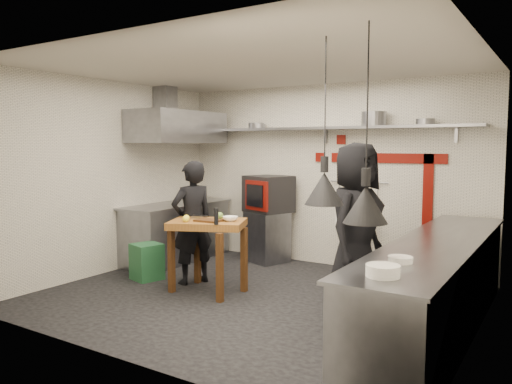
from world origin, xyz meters
The scene contains 47 objects.
floor centered at (0.00, 0.00, 0.00)m, with size 5.00×5.00×0.00m, color black.
ceiling centered at (0.00, 0.00, 2.80)m, with size 5.00×5.00×0.00m, color beige.
wall_back centered at (0.00, 2.10, 1.40)m, with size 5.00×0.04×2.80m, color beige.
wall_front centered at (0.00, -2.10, 1.40)m, with size 5.00×0.04×2.80m, color beige.
wall_left centered at (-2.50, 0.00, 1.40)m, with size 0.04×4.20×2.80m, color beige.
wall_right centered at (2.50, 0.00, 1.40)m, with size 0.04×4.20×2.80m, color beige.
red_band_horiz centered at (0.95, 2.08, 1.68)m, with size 1.70×0.02×0.14m, color #680D07.
red_band_vert centered at (1.55, 2.08, 1.20)m, with size 0.14×0.02×1.10m, color #680D07.
red_tile_a centered at (0.25, 2.08, 1.95)m, with size 0.14×0.02×0.14m, color #680D07.
red_tile_b centered at (-0.10, 2.08, 1.68)m, with size 0.14×0.02×0.14m, color #680D07.
back_shelf centered at (0.00, 1.92, 2.12)m, with size 4.60×0.34×0.04m, color slate.
shelf_bracket_left centered at (-1.90, 2.07, 2.02)m, with size 0.04×0.06×0.24m, color slate.
shelf_bracket_mid centered at (0.00, 2.07, 2.02)m, with size 0.04×0.06×0.24m, color slate.
shelf_bracket_right centered at (1.90, 2.07, 2.02)m, with size 0.04×0.06×0.24m, color slate.
pan_far_left centered at (-1.17, 1.92, 2.19)m, with size 0.25×0.25×0.09m, color slate.
pan_mid_left centered at (-1.14, 1.92, 2.18)m, with size 0.25×0.25×0.07m, color slate.
stock_pot centered at (0.81, 1.92, 2.24)m, with size 0.35×0.35×0.20m, color slate.
pan_right centered at (1.52, 1.92, 2.18)m, with size 0.25×0.25×0.08m, color slate.
oven_stand centered at (-0.86, 1.75, 0.40)m, with size 0.58×0.53×0.80m, color slate.
combi_oven centered at (-0.86, 1.80, 1.09)m, with size 0.64×0.60×0.58m, color black.
oven_door centered at (-0.88, 1.47, 1.09)m, with size 0.54×0.03×0.46m, color #680D07.
oven_glass centered at (-0.90, 1.44, 1.09)m, with size 0.40×0.02×0.34m, color black.
hand_sink centered at (0.55, 1.92, 0.78)m, with size 0.46×0.34×0.22m, color white.
sink_tap centered at (0.55, 1.92, 0.96)m, with size 0.03×0.03×0.14m, color slate.
sink_drain centered at (0.55, 1.88, 0.34)m, with size 0.06×0.06×0.66m, color slate.
utensil_rail centered at (0.55, 2.06, 1.32)m, with size 0.02×0.02×0.90m, color slate.
counter_right centered at (2.15, 0.00, 0.45)m, with size 0.70×3.80×0.90m, color slate.
counter_right_top centered at (2.15, 0.00, 0.92)m, with size 0.76×3.90×0.03m, color slate.
plate_stack centered at (2.12, -1.60, 0.97)m, with size 0.24×0.24×0.09m, color white.
small_bowl_right centered at (2.10, -1.10, 0.96)m, with size 0.20×0.20×0.05m, color white.
counter_left centered at (-2.15, 1.05, 0.45)m, with size 0.70×1.90×0.90m, color slate.
counter_left_top centered at (-2.15, 1.05, 0.92)m, with size 0.76×2.00×0.03m, color slate.
extractor_hood centered at (-2.10, 1.05, 2.15)m, with size 0.78×1.60×0.50m, color slate.
hood_duct centered at (-2.35, 1.05, 2.55)m, with size 0.28×0.28×0.50m, color slate.
green_bin centered at (-1.72, -0.07, 0.25)m, with size 0.37×0.37×0.50m, color #205A32.
prep_table centered at (-0.63, -0.09, 0.46)m, with size 0.92×0.64×0.92m, color #905C26, non-canonical shape.
cutting_board centered at (-0.57, -0.14, 0.93)m, with size 0.31×0.22×0.03m, color #442711.
pepper_mill centered at (-0.34, -0.29, 1.02)m, with size 0.05×0.05×0.20m, color black.
lemon_a centered at (-0.81, -0.28, 0.96)m, with size 0.08×0.08×0.08m, color #FFF32E.
lemon_b centered at (-0.78, -0.33, 0.96)m, with size 0.08×0.08×0.08m, color #FFF32E.
veg_ball centered at (-0.54, 0.06, 0.97)m, with size 0.09×0.09×0.09m, color olive.
steel_tray centered at (-0.85, 0.03, 0.94)m, with size 0.20×0.13×0.03m, color slate.
bowl centered at (-0.35, 0.02, 0.95)m, with size 0.19×0.19×0.06m, color white.
heat_lamp_near centered at (1.38, -0.99, 2.07)m, with size 0.35×0.35×1.46m, color black, non-canonical shape.
heat_lamp_far centered at (1.87, -1.30, 2.03)m, with size 0.35×0.35×1.54m, color black, non-canonical shape.
chef_left centered at (-1.06, 0.13, 0.83)m, with size 0.60×0.40×1.66m, color black.
chef_right centered at (1.21, 0.24, 0.95)m, with size 0.93×0.60×1.90m, color black.
Camera 1 is at (3.21, -5.02, 1.86)m, focal length 35.00 mm.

